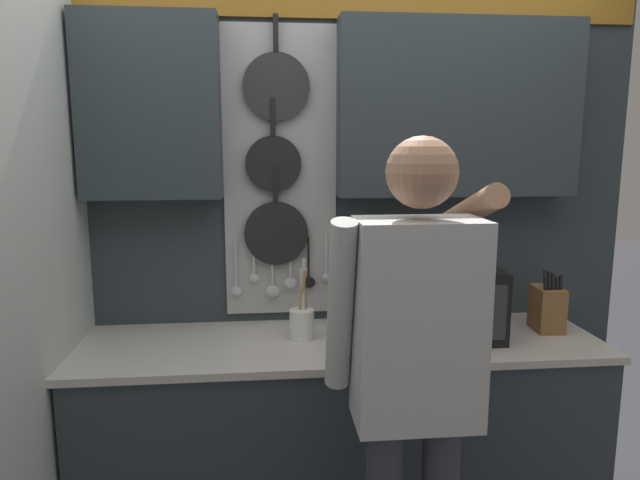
% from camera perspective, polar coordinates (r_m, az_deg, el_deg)
% --- Properties ---
extents(base_cabinet_counter, '(2.12, 0.61, 0.90)m').
position_cam_1_polar(base_cabinet_counter, '(2.56, 2.12, -19.51)').
color(base_cabinet_counter, '#2D383D').
rests_on(base_cabinet_counter, ground_plane).
extents(back_wall_unit, '(2.69, 0.20, 2.38)m').
position_cam_1_polar(back_wall_unit, '(2.52, 1.96, 4.85)').
color(back_wall_unit, '#2D383D').
rests_on(back_wall_unit, ground_plane).
extents(side_wall, '(0.04, 1.60, 2.38)m').
position_cam_1_polar(side_wall, '(2.03, -27.95, -6.00)').
color(side_wall, silver).
rests_on(side_wall, ground_plane).
extents(microwave, '(0.54, 0.40, 0.29)m').
position_cam_1_polar(microwave, '(2.44, 10.96, -5.94)').
color(microwave, black).
rests_on(microwave, base_cabinet_counter).
extents(knife_block, '(0.12, 0.16, 0.27)m').
position_cam_1_polar(knife_block, '(2.65, 21.77, -6.34)').
color(knife_block, brown).
rests_on(knife_block, base_cabinet_counter).
extents(utensil_crock, '(0.10, 0.10, 0.34)m').
position_cam_1_polar(utensil_crock, '(2.37, -1.81, -8.07)').
color(utensil_crock, white).
rests_on(utensil_crock, base_cabinet_counter).
extents(person, '(0.54, 0.66, 1.72)m').
position_cam_1_polar(person, '(1.82, 9.50, -12.05)').
color(person, '#383842').
rests_on(person, ground_plane).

